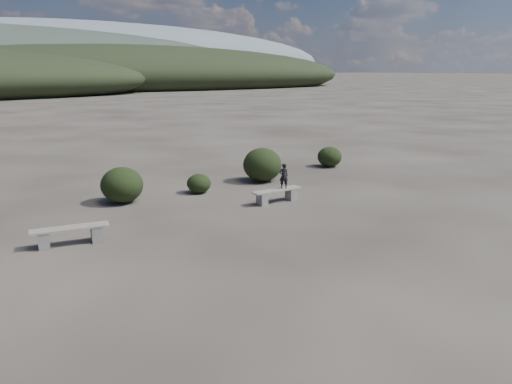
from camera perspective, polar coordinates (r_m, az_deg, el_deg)
ground at (r=11.22m, az=7.48°, el=-9.44°), size 1200.00×1200.00×0.00m
bench_left at (r=13.73m, az=-20.45°, el=-4.53°), size 1.97×0.68×0.48m
bench_right at (r=16.96m, az=2.39°, el=-0.29°), size 1.85×0.43×0.46m
seated_person at (r=16.99m, az=3.19°, el=1.84°), size 0.36×0.30×0.86m
shrub_b at (r=17.48m, az=-15.06°, el=0.78°), size 1.42×1.42×1.22m
shrub_c at (r=18.38m, az=-6.55°, el=0.97°), size 0.88×0.88×0.70m
shrub_d at (r=20.13m, az=0.73°, el=3.14°), size 1.56×1.56×1.36m
shrub_e at (r=23.50m, az=8.41°, el=4.01°), size 1.12×1.12×0.94m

